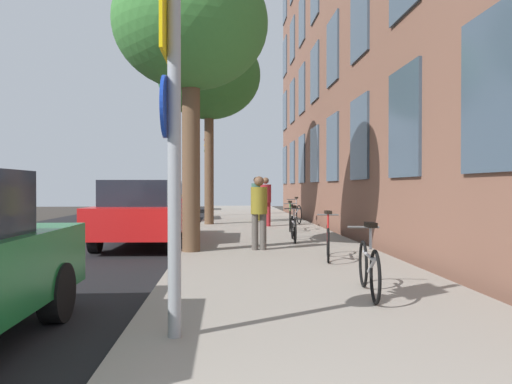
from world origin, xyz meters
name	(u,v)px	position (x,y,z in m)	size (l,w,h in m)	color
ground_plane	(153,232)	(-2.40, 15.00, 0.00)	(41.80, 41.80, 0.00)	#332D28
road_asphalt	(88,232)	(-4.50, 15.00, 0.01)	(7.00, 38.00, 0.01)	black
sidewalk	(260,230)	(1.10, 15.00, 0.06)	(4.20, 38.00, 0.12)	gray
sign_post	(172,125)	(-0.53, 3.45, 2.03)	(0.16, 0.60, 3.35)	gray
traffic_light	(210,161)	(-0.78, 21.98, 2.70)	(0.43, 0.24, 3.78)	black
tree_near	(191,26)	(-0.76, 9.26, 4.85)	(3.24, 3.24, 6.16)	brown
tree_far	(209,76)	(-0.64, 16.70, 5.51)	(3.75, 3.75, 7.01)	brown
bicycle_0	(369,267)	(1.75, 4.99, 0.48)	(0.42, 1.58, 0.92)	black
bicycle_1	(328,240)	(1.88, 7.99, 0.47)	(0.48, 1.55, 0.91)	black
bicycle_2	(294,227)	(1.65, 10.99, 0.47)	(0.42, 1.66, 0.90)	black
bicycle_3	(290,219)	(1.97, 13.99, 0.48)	(0.43, 1.72, 0.93)	black
bicycle_4	(295,213)	(2.58, 16.99, 0.51)	(0.42, 1.68, 0.98)	black
pedestrian_0	(259,208)	(0.68, 9.40, 1.02)	(0.47, 0.47, 1.58)	#4C4742
pedestrian_1	(266,198)	(1.34, 15.58, 1.08)	(0.40, 0.40, 1.68)	maroon
pedestrian_2	(256,196)	(1.20, 18.37, 1.12)	(0.53, 0.53, 1.75)	olive
car_1	(144,212)	(-2.07, 11.27, 0.84)	(2.05, 4.46, 1.62)	red
car_2	(163,202)	(-2.67, 19.61, 0.84)	(2.06, 4.24, 1.62)	red
car_3	(181,198)	(-2.67, 27.94, 0.84)	(1.84, 4.23, 1.62)	orange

